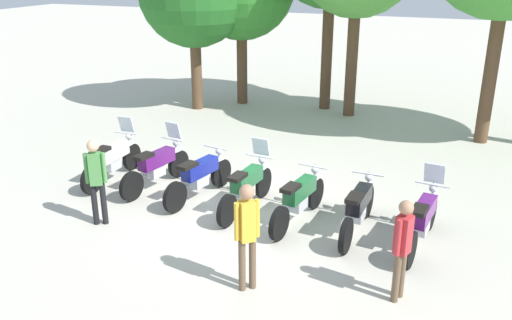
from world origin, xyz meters
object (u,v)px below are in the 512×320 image
object	(u,v)px
motorcycle_5	(358,208)
person_2	(96,176)
motorcycle_2	(200,176)
motorcycle_4	(299,198)
person_0	(402,244)
motorcycle_6	(423,219)
motorcycle_0	(113,159)
motorcycle_1	(157,165)
motorcycle_3	(247,186)
person_1	(247,229)

from	to	relation	value
motorcycle_5	person_2	size ratio (longest dim) A/B	1.29
motorcycle_2	motorcycle_5	world-z (taller)	same
motorcycle_4	person_0	world-z (taller)	person_0
motorcycle_2	motorcycle_5	bearing A→B (deg)	-83.81
motorcycle_5	motorcycle_6	size ratio (longest dim) A/B	1.00
motorcycle_0	person_0	xyz separation A→B (m)	(6.72, -2.31, 0.42)
motorcycle_1	motorcycle_3	bearing A→B (deg)	-88.14
motorcycle_5	motorcycle_6	bearing A→B (deg)	-90.77
motorcycle_3	motorcycle_5	world-z (taller)	motorcycle_3
motorcycle_0	motorcycle_3	size ratio (longest dim) A/B	1.00
motorcycle_4	motorcycle_1	bearing A→B (deg)	91.10
motorcycle_0	motorcycle_5	xyz separation A→B (m)	(5.72, -0.44, -0.01)
person_1	motorcycle_4	bearing A→B (deg)	-44.17
person_0	person_2	xyz separation A→B (m)	(-5.65, 0.38, 0.06)
person_0	person_2	world-z (taller)	person_2
motorcycle_5	person_0	size ratio (longest dim) A/B	1.35
motorcycle_1	motorcycle_6	size ratio (longest dim) A/B	1.00
person_0	motorcycle_2	bearing A→B (deg)	-7.45
person_0	person_1	bearing A→B (deg)	33.66
motorcycle_6	person_0	world-z (taller)	person_0
motorcycle_2	motorcycle_3	distance (m)	1.15
motorcycle_6	person_1	size ratio (longest dim) A/B	1.25
motorcycle_3	motorcycle_2	bearing A→B (deg)	87.55
person_0	motorcycle_6	bearing A→B (deg)	-76.15
motorcycle_2	motorcycle_4	world-z (taller)	same
motorcycle_1	person_0	xyz separation A→B (m)	(5.57, -2.32, 0.42)
motorcycle_1	motorcycle_6	bearing A→B (deg)	-85.63
motorcycle_1	person_1	distance (m)	4.49
motorcycle_4	person_1	world-z (taller)	person_1
motorcycle_3	person_1	bearing A→B (deg)	-152.07
motorcycle_1	motorcycle_5	xyz separation A→B (m)	(4.57, -0.46, -0.01)
motorcycle_0	motorcycle_4	size ratio (longest dim) A/B	1.00
motorcycle_5	person_0	xyz separation A→B (m)	(1.00, -1.86, 0.44)
motorcycle_0	person_1	bearing A→B (deg)	-123.12
motorcycle_1	person_2	distance (m)	2.00
person_1	motorcycle_1	bearing A→B (deg)	6.25
motorcycle_0	motorcycle_5	bearing A→B (deg)	-94.92
motorcycle_2	person_1	size ratio (longest dim) A/B	1.24
motorcycle_0	motorcycle_6	world-z (taller)	same
motorcycle_0	motorcycle_3	xyz separation A→B (m)	(3.43, -0.30, 0.00)
motorcycle_2	motorcycle_5	distance (m)	3.44
motorcycle_4	motorcycle_3	bearing A→B (deg)	91.49
motorcycle_4	motorcycle_5	size ratio (longest dim) A/B	0.99
motorcycle_3	person_1	xyz separation A→B (m)	(1.09, -2.60, 0.52)
motorcycle_3	motorcycle_6	xyz separation A→B (m)	(3.43, -0.22, 0.00)
person_0	motorcycle_0	bearing A→B (deg)	-0.40
motorcycle_2	person_0	distance (m)	4.94
motorcycle_2	motorcycle_5	xyz separation A→B (m)	(3.43, -0.30, 0.00)
motorcycle_4	motorcycle_6	size ratio (longest dim) A/B	1.00
motorcycle_0	motorcycle_4	xyz separation A→B (m)	(4.58, -0.44, -0.01)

